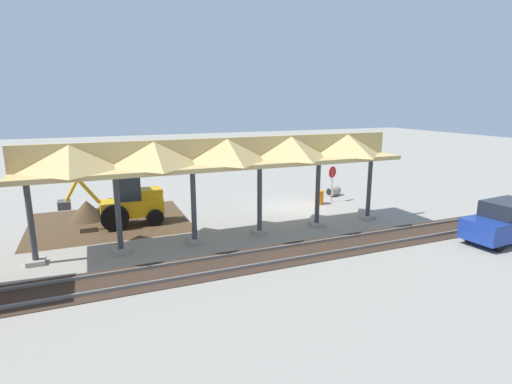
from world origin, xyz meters
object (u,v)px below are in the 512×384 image
Objects in this scene: stop_sign at (332,176)px; traffic_barrel at (319,197)px; concrete_pipe at (333,191)px; distant_parked_car at (505,222)px; backhoe at (129,202)px.

traffic_barrel is at bearing 10.76° from stop_sign.
concrete_pipe is 1.27× the size of traffic_barrel.
stop_sign is 0.55× the size of distant_parked_car.
traffic_barrel is at bearing 179.61° from backhoe.
concrete_pipe is at bearing -126.60° from stop_sign.
stop_sign is 2.10× the size of concrete_pipe.
distant_parked_car is at bearing 114.63° from traffic_barrel.
traffic_barrel is at bearing 37.59° from concrete_pipe.
stop_sign is at bearing -169.24° from traffic_barrel.
distant_parked_car reaches higher than traffic_barrel.
stop_sign is 12.89m from backhoe.
distant_parked_car is 4.82× the size of traffic_barrel.
backhoe is 5.75× the size of traffic_barrel.
traffic_barrel is (1.07, 0.20, -1.28)m from stop_sign.
distant_parked_car is (-16.15, 9.56, -0.28)m from backhoe.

